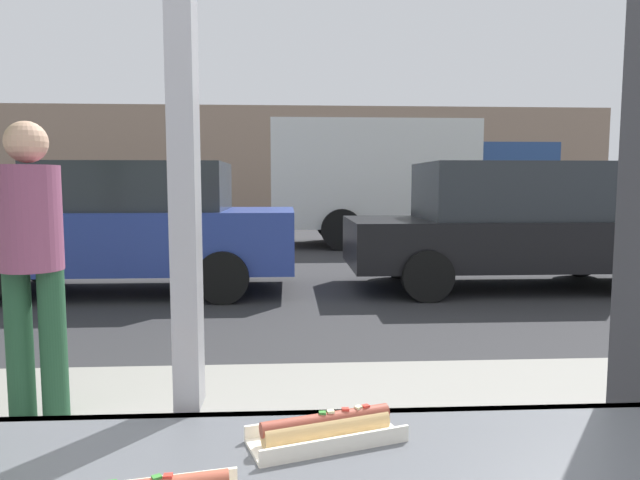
{
  "coord_description": "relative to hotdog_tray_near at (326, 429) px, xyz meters",
  "views": [
    {
      "loc": [
        0.2,
        -1.03,
        1.46
      ],
      "look_at": [
        0.39,
        2.41,
        1.11
      ],
      "focal_mm": 32.01,
      "sensor_mm": 36.0,
      "label": 1
    }
  ],
  "objects": [
    {
      "name": "parked_car_black",
      "position": [
        3.04,
        6.78,
        -0.17
      ],
      "size": [
        4.6,
        1.96,
        1.73
      ],
      "color": "black",
      "rests_on": "ground"
    },
    {
      "name": "parked_car_blue",
      "position": [
        -2.22,
        6.78,
        -0.16
      ],
      "size": [
        4.57,
        1.91,
        1.73
      ],
      "color": "#283D93",
      "rests_on": "ground"
    },
    {
      "name": "building_facade_far",
      "position": [
        -0.26,
        23.65,
        1.28
      ],
      "size": [
        28.0,
        1.2,
        4.65
      ],
      "primitive_type": "cube",
      "color": "gray",
      "rests_on": "ground"
    },
    {
      "name": "ground_plane",
      "position": [
        -0.26,
        8.1,
        -1.04
      ],
      "size": [
        60.0,
        60.0,
        0.0
      ],
      "primitive_type": "plane",
      "color": "#2D2D30"
    },
    {
      "name": "hotdog_tray_near",
      "position": [
        0.0,
        0.0,
        0.0
      ],
      "size": [
        0.28,
        0.18,
        0.05
      ],
      "color": "silver",
      "rests_on": "window_counter"
    },
    {
      "name": "window_wall",
      "position": [
        -0.26,
        0.18,
        0.75
      ],
      "size": [
        2.63,
        0.2,
        2.9
      ],
      "color": "#2D2D33",
      "rests_on": "ground"
    },
    {
      "name": "sidewalk_strip",
      "position": [
        -0.26,
        1.7,
        -0.96
      ],
      "size": [
        16.0,
        2.8,
        0.15
      ],
      "primitive_type": "cube",
      "color": "gray",
      "rests_on": "ground"
    },
    {
      "name": "pedestrian",
      "position": [
        -1.43,
        2.18,
        0.05
      ],
      "size": [
        0.32,
        0.32,
        1.63
      ],
      "color": "#21482E",
      "rests_on": "sidewalk_strip"
    },
    {
      "name": "box_truck",
      "position": [
        2.63,
        12.4,
        0.52
      ],
      "size": [
        6.34,
        2.44,
        2.85
      ],
      "color": "silver",
      "rests_on": "ground"
    }
  ]
}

